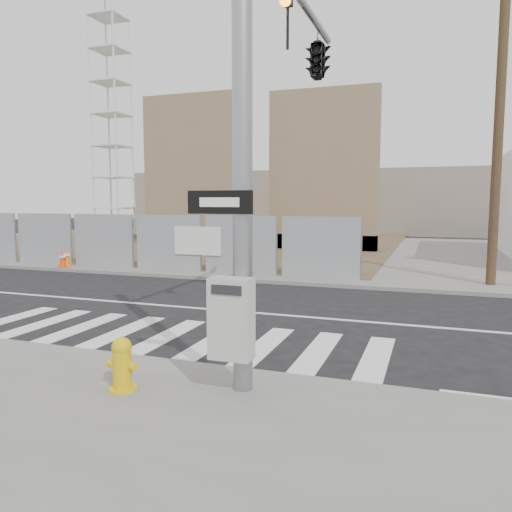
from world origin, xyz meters
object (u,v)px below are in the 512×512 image
(signal_pole, at_px, (299,78))
(traffic_cone_d, at_px, (239,267))
(crane_tower, at_px, (111,100))
(traffic_cone_b, at_px, (66,258))
(traffic_cone_c, at_px, (63,259))
(fire_hydrant, at_px, (122,364))

(signal_pole, relative_size, traffic_cone_d, 9.54)
(crane_tower, height_order, traffic_cone_d, crane_tower)
(traffic_cone_b, bearing_deg, crane_tower, 118.15)
(signal_pole, distance_m, traffic_cone_d, 8.42)
(traffic_cone_b, xyz_separation_m, traffic_cone_c, (0.00, -0.22, -0.05))
(crane_tower, relative_size, traffic_cone_b, 24.89)
(fire_hydrant, relative_size, traffic_cone_d, 0.99)
(traffic_cone_b, relative_size, traffic_cone_c, 1.15)
(fire_hydrant, relative_size, traffic_cone_b, 1.00)
(traffic_cone_b, bearing_deg, traffic_cone_c, -89.46)
(fire_hydrant, xyz_separation_m, traffic_cone_c, (-9.29, 9.62, -0.05))
(traffic_cone_b, bearing_deg, fire_hydrant, -46.63)
(traffic_cone_b, bearing_deg, traffic_cone_d, -1.74)
(signal_pole, bearing_deg, traffic_cone_c, 149.82)
(crane_tower, bearing_deg, traffic_cone_b, -61.85)
(signal_pole, height_order, traffic_cone_d, signal_pole)
(signal_pole, distance_m, traffic_cone_c, 13.20)
(signal_pole, bearing_deg, traffic_cone_b, 148.97)
(fire_hydrant, bearing_deg, crane_tower, 142.91)
(signal_pole, xyz_separation_m, traffic_cone_b, (-10.77, 6.48, -4.31))
(traffic_cone_d, bearing_deg, crane_tower, 137.35)
(traffic_cone_c, bearing_deg, crane_tower, 117.75)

